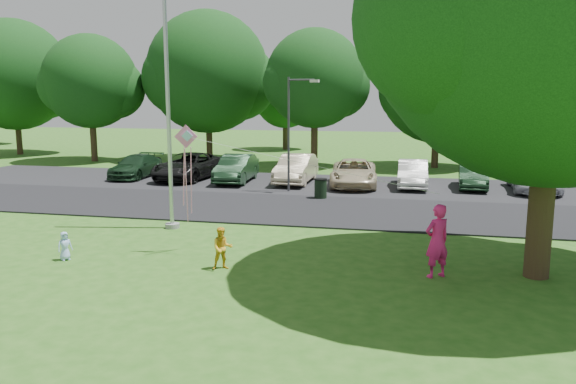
% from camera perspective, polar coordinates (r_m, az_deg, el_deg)
% --- Properties ---
extents(ground, '(120.00, 120.00, 0.00)m').
position_cam_1_polar(ground, '(14.26, -6.90, -8.91)').
color(ground, '#295C18').
rests_on(ground, ground).
extents(park_road, '(60.00, 6.00, 0.06)m').
position_cam_1_polar(park_road, '(22.66, 0.62, -1.74)').
color(park_road, black).
rests_on(park_road, ground).
extents(parking_strip, '(42.00, 7.00, 0.06)m').
position_cam_1_polar(parking_strip, '(28.95, 3.26, 0.77)').
color(parking_strip, black).
rests_on(parking_strip, ground).
extents(flagpole, '(0.50, 0.50, 10.00)m').
position_cam_1_polar(flagpole, '(19.47, -12.09, 8.43)').
color(flagpole, '#B7BABF').
rests_on(flagpole, ground).
extents(street_lamp, '(1.51, 0.38, 5.40)m').
position_cam_1_polar(street_lamp, '(26.30, 0.50, 6.92)').
color(street_lamp, '#3F3F44').
rests_on(street_lamp, ground).
extents(trash_can, '(0.59, 0.59, 0.93)m').
position_cam_1_polar(trash_can, '(24.92, 3.33, 0.32)').
color(trash_can, black).
rests_on(trash_can, ground).
extents(big_tree, '(9.81, 9.27, 11.61)m').
position_cam_1_polar(big_tree, '(15.15, 25.39, 17.17)').
color(big_tree, '#332316').
rests_on(big_tree, ground).
extents(tree_row, '(64.35, 11.94, 10.88)m').
position_cam_1_polar(tree_row, '(37.10, 8.03, 11.47)').
color(tree_row, '#332316').
rests_on(tree_row, ground).
extents(horizon_trees, '(77.46, 7.20, 7.02)m').
position_cam_1_polar(horizon_trees, '(46.61, 12.01, 9.25)').
color(horizon_trees, '#332316').
rests_on(horizon_trees, ground).
extents(parked_cars, '(22.69, 5.54, 1.48)m').
position_cam_1_polar(parked_cars, '(28.94, 2.18, 2.19)').
color(parked_cars, black).
rests_on(parked_cars, ground).
extents(woman, '(0.82, 0.77, 1.89)m').
position_cam_1_polar(woman, '(14.64, 14.90, -4.83)').
color(woman, '#F12079').
rests_on(woman, ground).
extents(child_yellow, '(0.69, 0.63, 1.14)m').
position_cam_1_polar(child_yellow, '(14.99, -6.69, -5.69)').
color(child_yellow, gold).
rests_on(child_yellow, ground).
extents(child_blue, '(0.45, 0.47, 0.81)m').
position_cam_1_polar(child_blue, '(16.93, -21.73, -5.11)').
color(child_blue, '#A6C5FF').
rests_on(child_blue, ground).
extents(kite, '(7.34, 1.12, 2.88)m').
position_cam_1_polar(kite, '(16.27, -9.84, 4.05)').
color(kite, pink).
rests_on(kite, ground).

